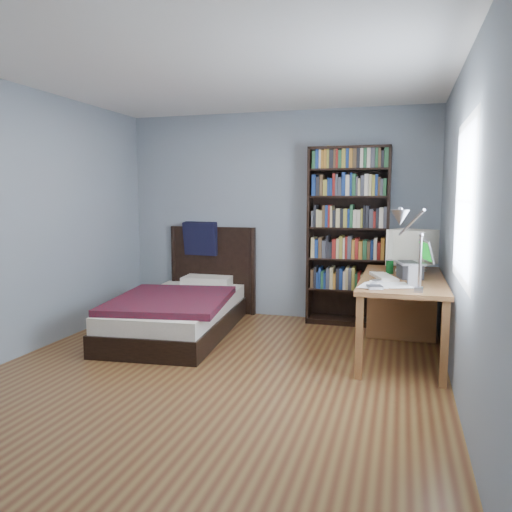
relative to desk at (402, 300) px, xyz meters
name	(u,v)px	position (x,y,z in m)	size (l,w,h in m)	color
room	(218,225)	(-1.48, -1.41, 0.83)	(4.20, 4.24, 2.50)	brown
desk	(402,300)	(0.00, 0.00, 0.00)	(0.75, 1.67, 0.73)	brown
crt_monitor	(413,248)	(0.09, -0.04, 0.55)	(0.51, 0.47, 0.43)	beige
laptop	(412,267)	(0.08, -0.48, 0.41)	(0.35, 0.34, 0.36)	#2D2D30
desk_lamp	(404,227)	(-0.01, -1.58, 0.85)	(0.26, 0.57, 0.67)	#99999E
keyboard	(384,277)	(-0.17, -0.55, 0.33)	(0.16, 0.41, 0.03)	beige
speaker	(415,276)	(0.10, -0.90, 0.40)	(0.09, 0.09, 0.18)	#99999B
soda_can	(390,267)	(-0.13, -0.23, 0.38)	(0.07, 0.07, 0.13)	#083E0F
mouse	(401,272)	(-0.01, -0.23, 0.33)	(0.06, 0.10, 0.03)	silver
phone_silver	(377,281)	(-0.22, -0.77, 0.32)	(0.05, 0.10, 0.02)	#ACACB0
phone_grey	(374,284)	(-0.24, -0.93, 0.32)	(0.04, 0.08, 0.02)	#99999B
external_drive	(375,287)	(-0.22, -1.11, 0.32)	(0.11, 0.11, 0.02)	#99999B
bookshelf	(348,236)	(-0.62, 0.53, 0.61)	(0.92, 0.30, 2.04)	black
bed	(183,308)	(-2.34, -0.28, -0.17)	(1.35, 2.24, 1.16)	black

